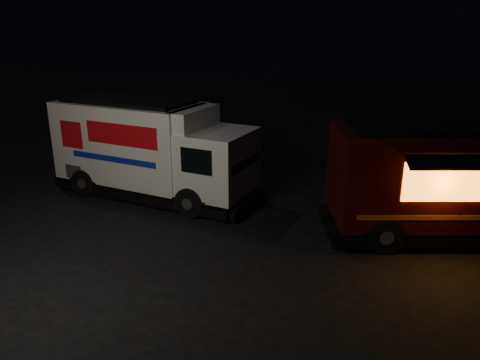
% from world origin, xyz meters
% --- Properties ---
extents(ground, '(80.00, 80.00, 0.00)m').
position_xyz_m(ground, '(0.00, 0.00, 0.00)').
color(ground, black).
rests_on(ground, ground).
extents(white_truck, '(7.45, 4.13, 3.21)m').
position_xyz_m(white_truck, '(-1.36, 3.46, 1.60)').
color(white_truck, silver).
rests_on(white_truck, ground).
extents(red_truck, '(7.01, 3.76, 3.09)m').
position_xyz_m(red_truck, '(7.58, 2.18, 1.55)').
color(red_truck, '#330C09').
rests_on(red_truck, ground).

